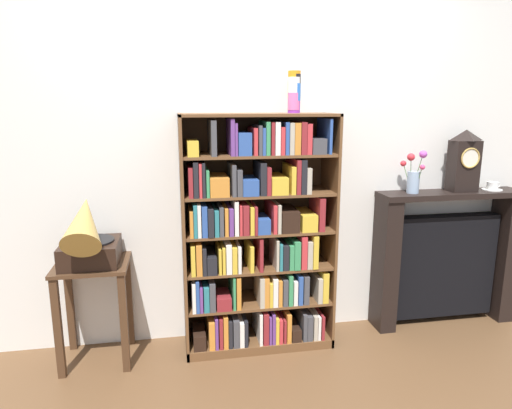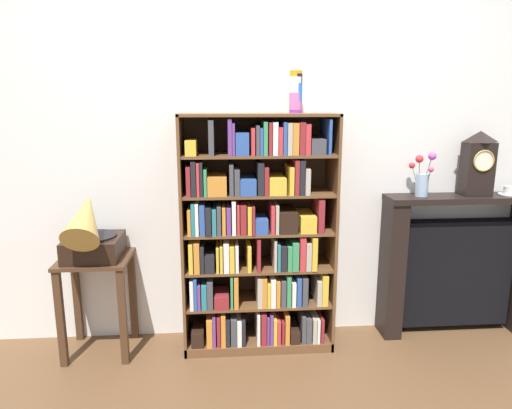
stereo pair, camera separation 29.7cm
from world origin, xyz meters
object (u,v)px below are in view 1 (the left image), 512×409
Objects in this scene: fireplace_mantel at (444,258)px; flower_vase at (414,176)px; cup_stack at (294,92)px; teacup_with_saucer at (492,187)px; side_table_left at (94,292)px; mantel_clock at (464,161)px; gramophone at (87,237)px; bookshelf at (257,242)px.

flower_vase is at bearing -175.65° from fireplace_mantel.
teacup_with_saucer is at bearing 0.44° from cup_stack.
side_table_left is (-1.29, -0.07, -1.23)m from cup_stack.
fireplace_mantel is 2.46× the size of mantel_clock.
flower_vase is at bearing 3.91° from gramophone.
flower_vase is 0.64m from teacup_with_saucer.
fireplace_mantel is 3.56× the size of flower_vase.
teacup_with_saucer is (1.75, 0.07, 0.30)m from bookshelf.
mantel_clock is (2.55, 0.08, 0.76)m from side_table_left.
flower_vase is (0.87, 0.01, -0.56)m from cup_stack.
flower_vase is (-0.31, -0.02, 0.63)m from fireplace_mantel.
cup_stack is at bearing -179.56° from teacup_with_saucer.
cup_stack is 0.60× the size of mantel_clock.
bookshelf reaches higher than side_table_left.
mantel_clock is at bearing 3.37° from gramophone.
flower_vase reaches higher than side_table_left.
teacup_with_saucer is at bearing -3.52° from fireplace_mantel.
mantel_clock is (1.25, 0.01, -0.47)m from cup_stack.
gramophone is at bearing -176.04° from fireplace_mantel.
gramophone reaches higher than side_table_left.
fireplace_mantel is at bearing 3.96° from gramophone.
bookshelf is 1.58m from mantel_clock.
gramophone is 2.19m from flower_vase.
mantel_clock is at bearing 0.42° from cup_stack.
bookshelf reaches higher than gramophone.
side_table_left is 1.50× the size of mantel_clock.
gramophone is (0.00, -0.07, 0.38)m from side_table_left.
bookshelf is 1.46m from fireplace_mantel.
cup_stack is (0.25, 0.06, 0.96)m from bookshelf.
flower_vase reaches higher than gramophone.
bookshelf reaches higher than fireplace_mantel.
flower_vase is at bearing 2.06° from side_table_left.
flower_vase reaches higher than teacup_with_saucer.
fireplace_mantel is 7.65× the size of teacup_with_saucer.
mantel_clock is 1.45× the size of flower_vase.
cup_stack reaches higher than teacup_with_saucer.
side_table_left is at bearing 90.00° from gramophone.
mantel_clock reaches higher than fireplace_mantel.
side_table_left is at bearing -177.94° from flower_vase.
bookshelf is 1.78m from teacup_with_saucer.
side_table_left is at bearing -177.65° from fireplace_mantel.
gramophone reaches higher than fireplace_mantel.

